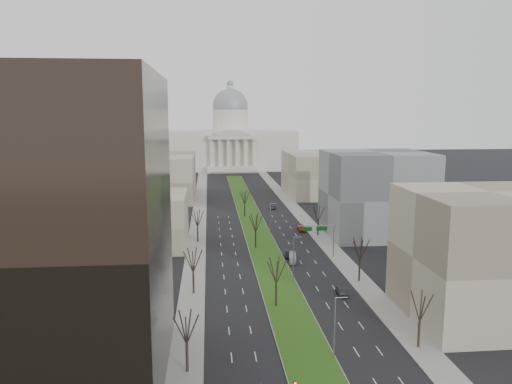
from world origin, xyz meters
TOP-DOWN VIEW (x-y plane):
  - ground at (0.00, 120.00)m, footprint 600.00×600.00m
  - median at (0.00, 118.99)m, footprint 8.00×222.03m
  - sidewalk_left at (-17.50, 95.00)m, footprint 5.00×330.00m
  - sidewalk_right at (17.50, 95.00)m, footprint 5.00×330.00m
  - capitol at (0.00, 269.59)m, footprint 80.00×46.00m
  - building_glass_tower at (-37.00, 18.00)m, footprint 34.00×30.00m
  - building_beige_left at (-33.00, 85.00)m, footprint 26.00×22.00m
  - building_tan_right at (33.00, 32.00)m, footprint 26.00×24.00m
  - building_grey_right at (34.00, 92.00)m, footprint 28.00×26.00m
  - building_far_left at (-35.00, 160.00)m, footprint 30.00×40.00m
  - building_far_right at (35.00, 165.00)m, footprint 30.00×40.00m
  - tree_left_near at (-17.20, 18.00)m, footprint 5.10×5.10m
  - tree_left_mid at (-17.20, 48.00)m, footprint 5.40×5.40m
  - tree_left_far at (-17.20, 88.00)m, footprint 5.28×5.28m
  - tree_right_near at (17.20, 22.00)m, footprint 5.16×5.16m
  - tree_right_mid at (17.20, 52.00)m, footprint 5.52×5.52m
  - tree_right_far at (17.20, 92.00)m, footprint 5.04×5.04m
  - tree_median_a at (-2.00, 40.00)m, footprint 5.40×5.40m
  - tree_median_b at (-2.00, 80.00)m, footprint 5.40×5.40m
  - tree_median_c at (-2.00, 120.00)m, footprint 5.40×5.40m
  - streetlamp_median_a at (3.76, 20.00)m, footprint 1.90×0.20m
  - streetlamp_median_b at (3.76, 55.00)m, footprint 1.90×0.20m
  - streetlamp_median_c at (3.76, 95.00)m, footprint 1.90×0.20m
  - mast_arm_signs at (13.49, 70.03)m, footprint 9.12×0.24m
  - car_grey_near at (11.48, 44.58)m, footprint 1.82×4.48m
  - car_black at (5.20, 70.90)m, footprint 2.22×4.72m
  - car_red at (13.50, 97.95)m, footprint 2.42×5.65m
  - car_grey_far at (9.20, 133.04)m, footprint 2.88×5.01m
  - box_van at (5.67, 67.38)m, footprint 2.43×6.73m

SIDE VIEW (x-z plane):
  - ground at x=0.00m, z-range 0.00..0.00m
  - sidewalk_left at x=-17.50m, z-range 0.00..0.15m
  - sidewalk_right at x=17.50m, z-range 0.00..0.15m
  - median at x=0.00m, z-range 0.00..0.20m
  - car_grey_far at x=9.20m, z-range 0.00..1.32m
  - car_black at x=5.20m, z-range 0.00..1.50m
  - car_grey_near at x=11.48m, z-range 0.00..1.52m
  - car_red at x=13.50m, z-range 0.00..1.62m
  - box_van at x=5.67m, z-range 0.00..1.83m
  - streetlamp_median_a at x=3.76m, z-range 0.23..9.39m
  - streetlamp_median_b at x=3.76m, z-range 0.23..9.39m
  - streetlamp_median_c at x=3.76m, z-range 0.23..9.39m
  - mast_arm_signs at x=13.49m, z-range 2.06..10.15m
  - tree_right_far at x=17.20m, z-range 1.99..11.07m
  - tree_left_near at x=-17.20m, z-range 2.02..11.20m
  - tree_right_near at x=17.20m, z-range 2.04..11.33m
  - tree_left_far at x=-17.20m, z-range 2.09..11.59m
  - tree_left_mid at x=-17.20m, z-range 2.14..11.86m
  - tree_median_a at x=-2.00m, z-range 2.14..11.86m
  - tree_median_b at x=-2.00m, z-range 2.14..11.86m
  - tree_median_c at x=-2.00m, z-range 2.14..11.86m
  - building_beige_left at x=-33.00m, z-range 0.00..14.00m
  - tree_right_mid at x=17.20m, z-range 2.19..12.12m
  - building_far_left at x=-35.00m, z-range 0.00..18.00m
  - building_far_right at x=35.00m, z-range 0.00..18.00m
  - building_tan_right at x=33.00m, z-range 0.00..22.00m
  - building_grey_right at x=34.00m, z-range 0.00..24.00m
  - capitol at x=0.00m, z-range -11.19..43.81m
  - building_glass_tower at x=-37.00m, z-range 0.00..40.00m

